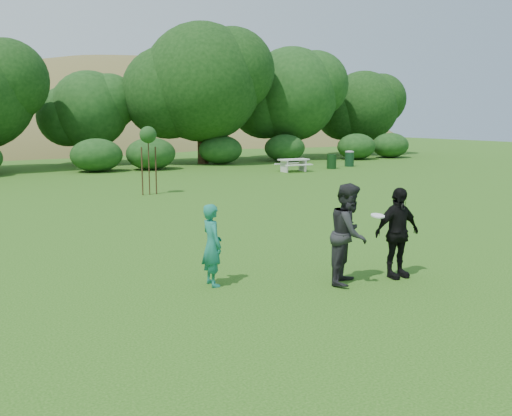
{
  "coord_description": "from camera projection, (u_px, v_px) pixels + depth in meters",
  "views": [
    {
      "loc": [
        -6.58,
        -8.53,
        3.22
      ],
      "look_at": [
        0.0,
        3.0,
        1.1
      ],
      "focal_mm": 40.0,
      "sensor_mm": 36.0,
      "label": 1
    }
  ],
  "objects": [
    {
      "name": "sapling",
      "position": [
        148.0,
        137.0,
        23.53
      ],
      "size": [
        0.7,
        0.7,
        2.85
      ],
      "color": "#392616",
      "rests_on": "ground"
    },
    {
      "name": "player_black",
      "position": [
        397.0,
        233.0,
        11.46
      ],
      "size": [
        1.09,
        0.48,
        1.84
      ],
      "primitive_type": "imported",
      "rotation": [
        0.0,
        0.0,
        -0.03
      ],
      "color": "black",
      "rests_on": "ground"
    },
    {
      "name": "ground",
      "position": [
        333.0,
        285.0,
        11.04
      ],
      "size": [
        120.0,
        120.0,
        0.0
      ],
      "primitive_type": "plane",
      "color": "#19470C",
      "rests_on": "ground"
    },
    {
      "name": "frisbee",
      "position": [
        378.0,
        216.0,
        11.04
      ],
      "size": [
        0.27,
        0.27,
        0.07
      ],
      "color": "white",
      "rests_on": "ground"
    },
    {
      "name": "tree_row",
      "position": [
        101.0,
        91.0,
        36.45
      ],
      "size": [
        53.92,
        10.38,
        9.62
      ],
      "color": "#3A2616",
      "rests_on": "ground"
    },
    {
      "name": "picnic_table",
      "position": [
        294.0,
        163.0,
        33.89
      ],
      "size": [
        1.8,
        1.48,
        0.76
      ],
      "color": "silver",
      "rests_on": "ground"
    },
    {
      "name": "player_teal",
      "position": [
        212.0,
        245.0,
        10.92
      ],
      "size": [
        0.4,
        0.59,
        1.59
      ],
      "primitive_type": "imported",
      "rotation": [
        0.0,
        0.0,
        1.53
      ],
      "color": "#19705D",
      "rests_on": "ground"
    },
    {
      "name": "player_grey",
      "position": [
        349.0,
        234.0,
        11.06
      ],
      "size": [
        1.21,
        1.18,
        1.97
      ],
      "primitive_type": "imported",
      "rotation": [
        0.0,
        0.0,
        0.69
      ],
      "color": "#232325",
      "rests_on": "ground"
    },
    {
      "name": "trash_can_near",
      "position": [
        332.0,
        162.0,
        35.86
      ],
      "size": [
        0.6,
        0.6,
        0.9
      ],
      "primitive_type": "cylinder",
      "color": "black",
      "rests_on": "ground"
    },
    {
      "name": "trash_can_lidded",
      "position": [
        349.0,
        158.0,
        37.49
      ],
      "size": [
        0.6,
        0.6,
        1.05
      ],
      "color": "#13361E",
      "rests_on": "ground"
    }
  ]
}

